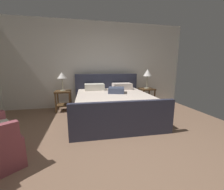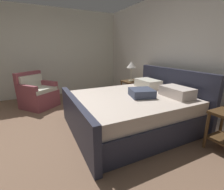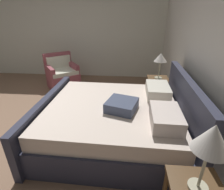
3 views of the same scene
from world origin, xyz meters
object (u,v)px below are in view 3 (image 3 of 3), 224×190
object	(u,v)px
table_lamp_right	(212,140)
table_lamp_left	(161,58)
bed	(115,121)
nightstand_left	(157,87)
armchair	(62,75)

from	to	relation	value
table_lamp_right	table_lamp_left	bearing A→B (deg)	178.58
bed	nightstand_left	bearing A→B (deg)	147.75
table_lamp_right	table_lamp_left	world-z (taller)	table_lamp_right
nightstand_left	table_lamp_right	bearing A→B (deg)	-1.42
table_lamp_left	armchair	size ratio (longest dim) A/B	0.52
bed	table_lamp_left	world-z (taller)	table_lamp_left
bed	table_lamp_right	bearing A→B (deg)	30.26
table_lamp_left	nightstand_left	bearing A→B (deg)	-90.00
bed	table_lamp_left	xyz separation A→B (m)	(-1.30, 0.82, 0.69)
bed	table_lamp_right	xyz separation A→B (m)	(1.30, 0.76, 0.75)
table_lamp_right	armchair	xyz separation A→B (m)	(-3.33, -2.32, -0.74)
nightstand_left	table_lamp_left	size ratio (longest dim) A/B	1.13
bed	nightstand_left	size ratio (longest dim) A/B	3.71
table_lamp_left	table_lamp_right	bearing A→B (deg)	-1.42
nightstand_left	armchair	bearing A→B (deg)	-106.95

